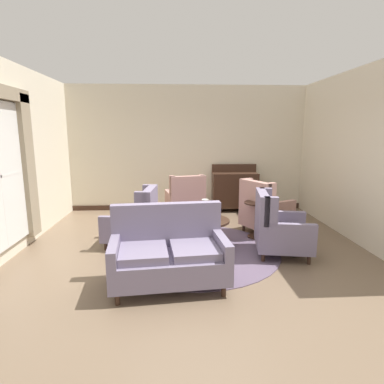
{
  "coord_description": "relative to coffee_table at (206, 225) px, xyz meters",
  "views": [
    {
      "loc": [
        -0.29,
        -4.63,
        1.94
      ],
      "look_at": [
        -0.02,
        0.62,
        0.93
      ],
      "focal_mm": 29.44,
      "sensor_mm": 36.0,
      "label": 1
    }
  ],
  "objects": [
    {
      "name": "ground",
      "position": [
        -0.21,
        -0.53,
        -0.37
      ],
      "size": [
        8.92,
        8.92,
        0.0
      ],
      "primitive_type": "plane",
      "color": "brown"
    },
    {
      "name": "wall_back",
      "position": [
        -0.21,
        2.66,
        1.15
      ],
      "size": [
        5.98,
        0.08,
        3.03
      ],
      "primitive_type": "cube",
      "color": "beige",
      "rests_on": "ground"
    },
    {
      "name": "armchair_near_sideboard",
      "position": [
        1.18,
        0.62,
        0.08
      ],
      "size": [
        1.04,
        1.01,
        1.04
      ],
      "rotation": [
        0.0,
        0.0,
        2.05
      ],
      "color": "tan",
      "rests_on": "ground"
    },
    {
      "name": "armchair_beside_settee",
      "position": [
        1.11,
        -0.45,
        0.06
      ],
      "size": [
        0.96,
        0.96,
        1.01
      ],
      "rotation": [
        0.0,
        0.0,
        7.69
      ],
      "color": "slate",
      "rests_on": "ground"
    },
    {
      "name": "wall_right",
      "position": [
        2.7,
        0.43,
        1.15
      ],
      "size": [
        0.08,
        4.46,
        3.03
      ],
      "primitive_type": "cube",
      "color": "beige",
      "rests_on": "ground"
    },
    {
      "name": "window_with_curtains",
      "position": [
        -3.02,
        -0.51,
        1.09
      ],
      "size": [
        0.12,
        1.93,
        2.44
      ],
      "color": "silver"
    },
    {
      "name": "coffee_table",
      "position": [
        0.0,
        0.0,
        0.0
      ],
      "size": [
        0.81,
        0.81,
        0.46
      ],
      "color": "#382319",
      "rests_on": "ground"
    },
    {
      "name": "armchair_far_left",
      "position": [
        -0.3,
        1.47,
        0.07
      ],
      "size": [
        0.88,
        0.95,
        1.04
      ],
      "rotation": [
        0.0,
        0.0,
        3.34
      ],
      "color": "tan",
      "rests_on": "ground"
    },
    {
      "name": "baseboard_back",
      "position": [
        -0.21,
        2.6,
        -0.31
      ],
      "size": [
        5.82,
        0.03,
        0.12
      ],
      "primitive_type": "cube",
      "color": "#382319",
      "rests_on": "ground"
    },
    {
      "name": "wall_left",
      "position": [
        -3.12,
        0.43,
        1.15
      ],
      "size": [
        0.08,
        4.46,
        3.03
      ],
      "primitive_type": "cube",
      "color": "beige",
      "rests_on": "ground"
    },
    {
      "name": "porcelain_vase",
      "position": [
        -0.02,
        -0.05,
        0.25
      ],
      "size": [
        0.19,
        0.19,
        0.37
      ],
      "color": "beige",
      "rests_on": "coffee_table"
    },
    {
      "name": "settee",
      "position": [
        -0.6,
        -1.39,
        0.05
      ],
      "size": [
        1.52,
        0.95,
        1.01
      ],
      "rotation": [
        0.0,
        0.0,
        0.1
      ],
      "color": "slate",
      "rests_on": "ground"
    },
    {
      "name": "side_table",
      "position": [
        0.97,
        0.34,
        0.04
      ],
      "size": [
        0.47,
        0.47,
        0.68
      ],
      "color": "#382319",
      "rests_on": "ground"
    },
    {
      "name": "area_rug",
      "position": [
        -0.21,
        -0.23,
        -0.36
      ],
      "size": [
        2.79,
        2.79,
        0.01
      ],
      "primitive_type": "cylinder",
      "color": "#5B4C60",
      "rests_on": "ground"
    },
    {
      "name": "sideboard",
      "position": [
        0.94,
        2.36,
        0.16
      ],
      "size": [
        1.1,
        0.39,
        1.15
      ],
      "color": "#382319",
      "rests_on": "ground"
    },
    {
      "name": "armchair_back_corner",
      "position": [
        -1.2,
        0.12,
        0.05
      ],
      "size": [
        0.93,
        0.85,
        1.0
      ],
      "rotation": [
        0.0,
        0.0,
        4.61
      ],
      "color": "slate",
      "rests_on": "ground"
    }
  ]
}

